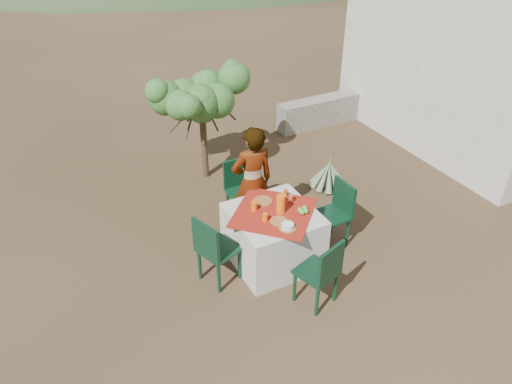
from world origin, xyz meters
TOP-DOWN VIEW (x-y plane):
  - ground at (0.00, 0.00)m, footprint 160.00×160.00m
  - table at (0.36, 0.23)m, footprint 1.30×1.30m
  - chair_far at (0.43, 1.33)m, footprint 0.41×0.41m
  - chair_near at (0.46, -0.71)m, footprint 0.52×0.52m
  - chair_left at (-0.47, 0.21)m, footprint 0.55×0.55m
  - chair_right at (1.29, 0.19)m, footprint 0.44×0.44m
  - person at (0.42, 0.92)m, footprint 0.61×0.42m
  - shrub_tree at (0.46, 2.65)m, footprint 1.40×1.37m
  - agave at (2.03, 1.39)m, footprint 0.60×0.61m
  - guesthouse at (5.60, 1.80)m, footprint 3.20×4.20m
  - stone_wall at (3.60, 3.40)m, footprint 2.60×0.35m
  - plate_far at (0.35, 0.50)m, footprint 0.24×0.24m
  - plate_near at (0.32, 0.04)m, footprint 0.22×0.22m
  - glass_far at (0.17, 0.39)m, footprint 0.07×0.07m
  - glass_near at (0.18, 0.13)m, footprint 0.06×0.06m
  - juice_pitcher at (0.44, 0.20)m, footprint 0.11×0.11m
  - bowl_plate at (0.34, -0.13)m, footprint 0.21×0.21m
  - white_bowl at (0.34, -0.13)m, footprint 0.15×0.15m
  - jar_left at (0.67, 0.34)m, footprint 0.06×0.06m
  - jar_right at (0.68, 0.49)m, footprint 0.05×0.05m
  - napkin_holder at (0.55, 0.37)m, footprint 0.09×0.07m
  - fruit_cluster at (0.67, 0.06)m, footprint 0.14×0.13m

SIDE VIEW (x-z plane):
  - ground at x=0.00m, z-range 0.00..0.00m
  - agave at x=2.03m, z-range -0.10..0.54m
  - stone_wall at x=3.60m, z-range 0.00..0.55m
  - table at x=0.36m, z-range 0.00..0.76m
  - chair_far at x=0.43m, z-range 0.05..0.94m
  - chair_near at x=0.46m, z-range 0.05..0.95m
  - chair_right at x=1.29m, z-range 0.05..0.96m
  - chair_left at x=-0.47m, z-range 0.05..0.99m
  - bowl_plate at x=0.34m, z-range 0.76..0.77m
  - plate_far at x=0.35m, z-range 0.76..0.78m
  - plate_near at x=0.32m, z-range 0.76..0.78m
  - fruit_cluster at x=0.67m, z-range 0.76..0.83m
  - white_bowl at x=0.34m, z-range 0.77..0.83m
  - person at x=0.42m, z-range 0.00..1.61m
  - jar_right at x=0.68m, z-range 0.76..0.85m
  - jar_left at x=0.67m, z-range 0.76..0.86m
  - glass_near at x=0.18m, z-range 0.76..0.86m
  - napkin_holder at x=0.55m, z-range 0.76..0.86m
  - glass_far at x=0.17m, z-range 0.76..0.88m
  - juice_pitcher at x=0.44m, z-range 0.76..1.00m
  - shrub_tree at x=0.46m, z-range 0.48..2.12m
  - guesthouse at x=5.60m, z-range 0.00..3.00m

